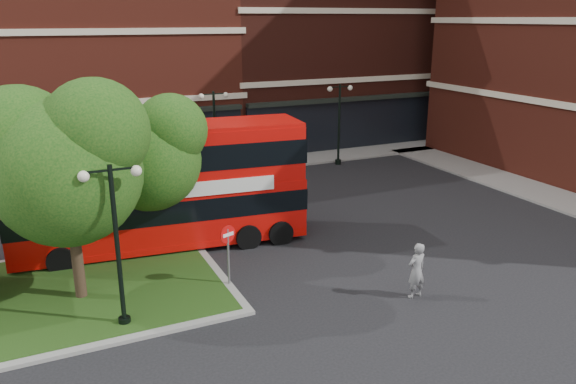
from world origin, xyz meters
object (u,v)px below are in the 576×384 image
woman (416,270)px  car_white (233,164)px  car_silver (92,174)px  bus (160,179)px

woman → car_white: woman is taller
car_silver → car_white: car_white is taller
woman → car_white: 16.44m
car_white → woman: bearing=174.1°
woman → car_silver: bearing=-72.9°
bus → car_white: size_ratio=2.41×
bus → car_white: 10.71m
bus → car_white: (5.99, 8.64, -2.04)m
bus → woman: 10.32m
woman → car_white: bearing=-95.5°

